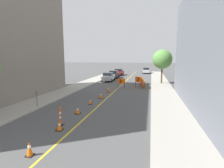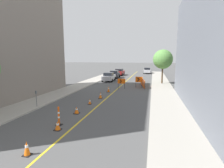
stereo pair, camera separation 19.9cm
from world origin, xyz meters
name	(u,v)px [view 1 (the left image)]	position (x,y,z in m)	size (l,w,h in m)	color
lane_stripe	(122,84)	(0.00, 26.58, 0.00)	(0.12, 53.16, 0.01)	gold
sidewalk_left	(87,83)	(-6.06, 26.58, 0.06)	(2.96, 53.16, 0.12)	#9E998E
sidewalk_right	(161,85)	(6.06, 26.58, 0.06)	(2.96, 53.16, 0.12)	#9E998E
traffic_cone_nearest	(29,149)	(-0.60, 4.93, 0.33)	(0.33, 0.33, 0.66)	black
traffic_cone_second	(59,126)	(-0.72, 7.70, 0.28)	(0.40, 0.40, 0.56)	black
traffic_cone_third	(78,110)	(-0.94, 10.85, 0.26)	(0.43, 0.43, 0.53)	black
traffic_cone_fourth	(90,102)	(-0.90, 13.66, 0.24)	(0.34, 0.34, 0.48)	black
traffic_cone_fifth	(101,95)	(-0.63, 16.16, 0.32)	(0.41, 0.41, 0.65)	black
traffic_cone_farthest	(108,89)	(-0.65, 19.68, 0.35)	(0.39, 0.39, 0.70)	black
delineator_post_front	(60,117)	(-1.03, 8.41, 0.53)	(0.36, 0.36, 1.22)	black
arrow_barricade_primary	(121,82)	(0.52, 22.37, 0.99)	(1.07, 0.12, 1.39)	#EF560C
arrow_barricade_secondary	(139,80)	(2.81, 23.73, 1.11)	(1.01, 0.14, 1.58)	#EF560C
safety_mesh_fence	(142,82)	(3.26, 25.17, 0.57)	(0.95, 5.04, 1.14)	#EF560C
parked_car_curb_near	(108,77)	(-3.12, 29.64, 0.80)	(1.95, 4.35, 1.59)	#B7B7BC
parked_car_curb_mid	(114,74)	(-3.15, 34.64, 0.80)	(1.97, 4.37, 1.59)	black
parked_car_curb_far	(119,72)	(-3.21, 40.59, 0.80)	(1.99, 4.38, 1.59)	maroon
parked_car_opposite_side	(146,70)	(3.20, 47.25, 0.80)	(1.94, 4.32, 1.59)	#B7B7BC
parking_meter_near_curb	(37,95)	(-4.93, 11.52, 1.10)	(0.12, 0.11, 1.39)	#4C4C51
street_tree_right_near	(162,59)	(6.21, 28.24, 4.00)	(3.12, 3.12, 5.46)	#4C3823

